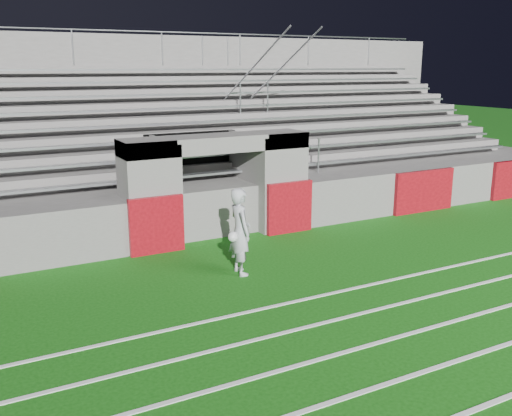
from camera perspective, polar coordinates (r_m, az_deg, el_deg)
ground at (r=11.76m, az=3.31°, el=-7.20°), size 90.00×90.00×0.00m
field_markings at (r=8.37m, az=22.37°, el=-17.64°), size 28.00×8.09×0.01m
stadium_structure at (r=18.44m, az=-9.68°, el=5.21°), size 26.00×8.48×5.42m
goalkeeper_with_ball at (r=11.82m, az=-1.61°, el=-2.36°), size 0.60×0.70×1.84m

